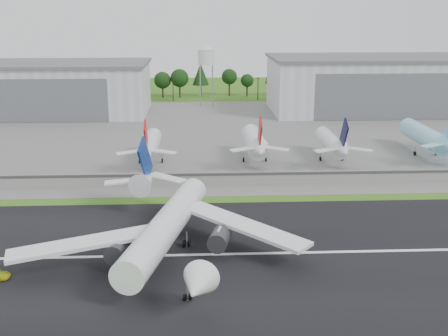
{
  "coord_description": "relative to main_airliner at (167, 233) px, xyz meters",
  "views": [
    {
      "loc": [
        -9.45,
        -90.25,
        46.21
      ],
      "look_at": [
        -3.26,
        40.0,
        9.0
      ],
      "focal_mm": 45.0,
      "sensor_mm": 36.0,
      "label": 1
    }
  ],
  "objects": [
    {
      "name": "ground",
      "position": [
        15.58,
        -9.58,
        -4.89
      ],
      "size": [
        600.0,
        600.0,
        0.0
      ],
      "primitive_type": "plane",
      "color": "#316A19",
      "rests_on": "ground"
    },
    {
      "name": "runway",
      "position": [
        15.58,
        0.42,
        -4.84
      ],
      "size": [
        320.0,
        60.0,
        0.1
      ],
      "primitive_type": "cube",
      "color": "black",
      "rests_on": "ground"
    },
    {
      "name": "runway_centerline",
      "position": [
        15.58,
        0.42,
        -4.78
      ],
      "size": [
        220.0,
        1.0,
        0.02
      ],
      "primitive_type": "cube",
      "color": "white",
      "rests_on": "runway"
    },
    {
      "name": "apron",
      "position": [
        15.58,
        110.42,
        -4.84
      ],
      "size": [
        320.0,
        150.0,
        0.1
      ],
      "primitive_type": "cube",
      "color": "slate",
      "rests_on": "ground"
    },
    {
      "name": "blast_fence",
      "position": [
        15.58,
        45.41,
        -3.09
      ],
      "size": [
        240.0,
        0.61,
        3.5
      ],
      "color": "gray",
      "rests_on": "ground"
    },
    {
      "name": "hangar_west",
      "position": [
        -64.42,
        155.34,
        6.74
      ],
      "size": [
        97.0,
        44.0,
        23.2
      ],
      "color": "silver",
      "rests_on": "ground"
    },
    {
      "name": "hangar_east",
      "position": [
        90.58,
        155.34,
        7.73
      ],
      "size": [
        102.0,
        47.0,
        25.2
      ],
      "color": "silver",
      "rests_on": "ground"
    },
    {
      "name": "water_tower",
      "position": [
        10.58,
        175.42,
        19.66
      ],
      "size": [
        8.4,
        8.4,
        29.4
      ],
      "color": "#99999E",
      "rests_on": "ground"
    },
    {
      "name": "utility_poles",
      "position": [
        15.58,
        190.42,
        -4.89
      ],
      "size": [
        230.0,
        3.0,
        12.0
      ],
      "primitive_type": null,
      "color": "black",
      "rests_on": "ground"
    },
    {
      "name": "treeline",
      "position": [
        15.58,
        205.42,
        -4.89
      ],
      "size": [
        320.0,
        16.0,
        22.0
      ],
      "primitive_type": null,
      "color": "black",
      "rests_on": "ground"
    },
    {
      "name": "main_airliner",
      "position": [
        0.0,
        0.0,
        0.0
      ],
      "size": [
        55.72,
        58.7,
        18.17
      ],
      "rotation": [
        0.0,
        0.0,
        2.91
      ],
      "color": "white",
      "rests_on": "runway"
    },
    {
      "name": "parked_jet_red_a",
      "position": [
        -8.55,
        66.94,
        1.03
      ],
      "size": [
        7.36,
        31.29,
        16.41
      ],
      "color": "white",
      "rests_on": "ground"
    },
    {
      "name": "parked_jet_red_b",
      "position": [
        23.73,
        67.02,
        1.5
      ],
      "size": [
        7.36,
        31.29,
        16.92
      ],
      "color": "white",
      "rests_on": "ground"
    },
    {
      "name": "parked_jet_navy",
      "position": [
        47.92,
        66.94,
        1.01
      ],
      "size": [
        7.36,
        31.29,
        16.39
      ],
      "color": "white",
      "rests_on": "ground"
    },
    {
      "name": "parked_jet_skyblue",
      "position": [
        79.96,
        72.02,
        1.47
      ],
      "size": [
        7.36,
        37.29,
        16.93
      ],
      "color": "#89D2ED",
      "rests_on": "ground"
    }
  ]
}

